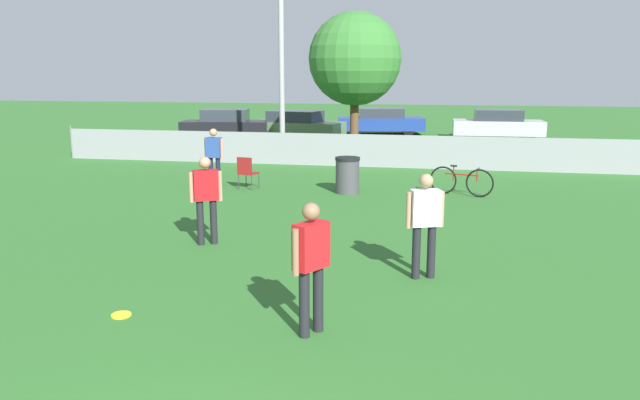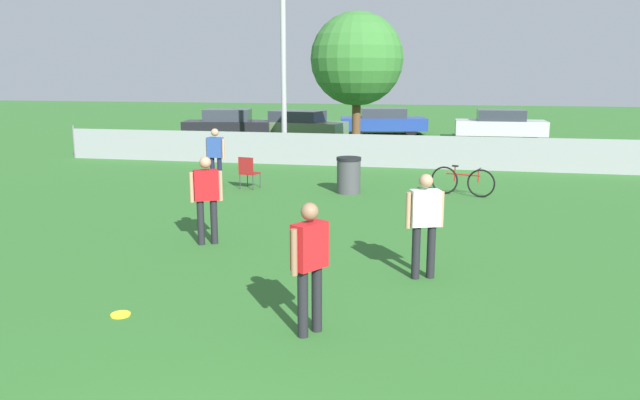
{
  "view_description": "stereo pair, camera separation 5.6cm",
  "coord_description": "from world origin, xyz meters",
  "px_view_note": "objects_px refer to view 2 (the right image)",
  "views": [
    {
      "loc": [
        1.72,
        -2.79,
        3.14
      ],
      "look_at": [
        -0.3,
        7.19,
        1.05
      ],
      "focal_mm": 35.0,
      "sensor_mm": 36.0,
      "label": 1
    },
    {
      "loc": [
        1.78,
        -2.78,
        3.14
      ],
      "look_at": [
        -0.3,
        7.19,
        1.05
      ],
      "focal_mm": 35.0,
      "sensor_mm": 36.0,
      "label": 2
    }
  ],
  "objects_px": {
    "trash_bin": "(349,175)",
    "parked_car_dark": "(228,125)",
    "parked_car_silver": "(500,125)",
    "player_defender_red": "(206,194)",
    "player_receiver_white": "(425,218)",
    "bicycle_sideline": "(463,181)",
    "folding_chair_sideline": "(248,171)",
    "parked_car_blue": "(383,121)",
    "light_pole": "(283,26)",
    "player_thrower_red": "(310,259)",
    "spectator_in_blue": "(215,153)",
    "tree_near_pole": "(357,59)",
    "frisbee_disc": "(121,315)",
    "parked_car_olive": "(298,126)"
  },
  "relations": [
    {
      "from": "player_thrower_red",
      "to": "trash_bin",
      "type": "relative_size",
      "value": 1.72
    },
    {
      "from": "player_defender_red",
      "to": "spectator_in_blue",
      "type": "relative_size",
      "value": 1.02
    },
    {
      "from": "spectator_in_blue",
      "to": "frisbee_disc",
      "type": "xyz_separation_m",
      "value": [
        2.22,
        -9.28,
        -0.92
      ]
    },
    {
      "from": "parked_car_dark",
      "to": "parked_car_olive",
      "type": "height_order",
      "value": "parked_car_dark"
    },
    {
      "from": "player_receiver_white",
      "to": "spectator_in_blue",
      "type": "xyz_separation_m",
      "value": [
        -6.05,
        6.92,
        -0.02
      ]
    },
    {
      "from": "parked_car_blue",
      "to": "parked_car_silver",
      "type": "xyz_separation_m",
      "value": [
        5.73,
        -1.34,
        0.03
      ]
    },
    {
      "from": "player_receiver_white",
      "to": "parked_car_dark",
      "type": "xyz_separation_m",
      "value": [
        -9.91,
        18.47,
        -0.27
      ]
    },
    {
      "from": "spectator_in_blue",
      "to": "trash_bin",
      "type": "height_order",
      "value": "spectator_in_blue"
    },
    {
      "from": "player_receiver_white",
      "to": "trash_bin",
      "type": "height_order",
      "value": "player_receiver_white"
    },
    {
      "from": "light_pole",
      "to": "parked_car_dark",
      "type": "relative_size",
      "value": 1.88
    },
    {
      "from": "tree_near_pole",
      "to": "parked_car_silver",
      "type": "relative_size",
      "value": 1.26
    },
    {
      "from": "parked_car_blue",
      "to": "light_pole",
      "type": "bearing_deg",
      "value": -115.47
    },
    {
      "from": "parked_car_olive",
      "to": "parked_car_dark",
      "type": "bearing_deg",
      "value": -160.08
    },
    {
      "from": "light_pole",
      "to": "player_thrower_red",
      "type": "relative_size",
      "value": 4.89
    },
    {
      "from": "tree_near_pole",
      "to": "player_thrower_red",
      "type": "bearing_deg",
      "value": -83.43
    },
    {
      "from": "player_receiver_white",
      "to": "trash_bin",
      "type": "xyz_separation_m",
      "value": [
        -2.24,
        6.65,
        -0.48
      ]
    },
    {
      "from": "trash_bin",
      "to": "parked_car_silver",
      "type": "distance_m",
      "value": 15.64
    },
    {
      "from": "tree_near_pole",
      "to": "player_receiver_white",
      "type": "bearing_deg",
      "value": -77.26
    },
    {
      "from": "player_thrower_red",
      "to": "bicycle_sideline",
      "type": "distance_m",
      "value": 9.56
    },
    {
      "from": "trash_bin",
      "to": "parked_car_dark",
      "type": "relative_size",
      "value": 0.22
    },
    {
      "from": "player_receiver_white",
      "to": "frisbee_disc",
      "type": "distance_m",
      "value": 4.59
    },
    {
      "from": "folding_chair_sideline",
      "to": "parked_car_olive",
      "type": "xyz_separation_m",
      "value": [
        -1.62,
        12.29,
        0.19
      ]
    },
    {
      "from": "light_pole",
      "to": "tree_near_pole",
      "type": "bearing_deg",
      "value": 18.71
    },
    {
      "from": "spectator_in_blue",
      "to": "folding_chair_sideline",
      "type": "height_order",
      "value": "spectator_in_blue"
    },
    {
      "from": "bicycle_sideline",
      "to": "player_receiver_white",
      "type": "bearing_deg",
      "value": -77.91
    },
    {
      "from": "player_thrower_red",
      "to": "folding_chair_sideline",
      "type": "relative_size",
      "value": 1.85
    },
    {
      "from": "parked_car_silver",
      "to": "player_defender_red",
      "type": "bearing_deg",
      "value": -109.58
    },
    {
      "from": "frisbee_disc",
      "to": "folding_chair_sideline",
      "type": "xyz_separation_m",
      "value": [
        -1.2,
        9.06,
        0.49
      ]
    },
    {
      "from": "frisbee_disc",
      "to": "player_thrower_red",
      "type": "bearing_deg",
      "value": -1.25
    },
    {
      "from": "spectator_in_blue",
      "to": "tree_near_pole",
      "type": "bearing_deg",
      "value": -104.5
    },
    {
      "from": "folding_chair_sideline",
      "to": "parked_car_olive",
      "type": "height_order",
      "value": "parked_car_olive"
    },
    {
      "from": "tree_near_pole",
      "to": "parked_car_dark",
      "type": "bearing_deg",
      "value": 145.64
    },
    {
      "from": "player_thrower_red",
      "to": "parked_car_dark",
      "type": "height_order",
      "value": "player_thrower_red"
    },
    {
      "from": "folding_chair_sideline",
      "to": "parked_car_blue",
      "type": "relative_size",
      "value": 0.19
    },
    {
      "from": "light_pole",
      "to": "spectator_in_blue",
      "type": "bearing_deg",
      "value": -93.48
    },
    {
      "from": "parked_car_dark",
      "to": "parked_car_olive",
      "type": "relative_size",
      "value": 0.91
    },
    {
      "from": "light_pole",
      "to": "parked_car_olive",
      "type": "distance_m",
      "value": 7.34
    },
    {
      "from": "trash_bin",
      "to": "player_receiver_white",
      "type": "bearing_deg",
      "value": -71.36
    },
    {
      "from": "frisbee_disc",
      "to": "parked_car_blue",
      "type": "bearing_deg",
      "value": 88.24
    },
    {
      "from": "folding_chair_sideline",
      "to": "parked_car_dark",
      "type": "height_order",
      "value": "parked_car_dark"
    },
    {
      "from": "trash_bin",
      "to": "parked_car_olive",
      "type": "relative_size",
      "value": 0.2
    },
    {
      "from": "player_defender_red",
      "to": "frisbee_disc",
      "type": "bearing_deg",
      "value": -115.85
    },
    {
      "from": "parked_car_blue",
      "to": "parked_car_silver",
      "type": "height_order",
      "value": "parked_car_silver"
    },
    {
      "from": "trash_bin",
      "to": "parked_car_blue",
      "type": "distance_m",
      "value": 16.2
    },
    {
      "from": "tree_near_pole",
      "to": "trash_bin",
      "type": "distance_m",
      "value": 7.89
    },
    {
      "from": "player_receiver_white",
      "to": "player_defender_red",
      "type": "xyz_separation_m",
      "value": [
        -4.01,
        1.17,
        0.0
      ]
    },
    {
      "from": "player_receiver_white",
      "to": "parked_car_olive",
      "type": "relative_size",
      "value": 0.35
    },
    {
      "from": "player_defender_red",
      "to": "parked_car_olive",
      "type": "distance_m",
      "value": 18.02
    },
    {
      "from": "light_pole",
      "to": "player_thrower_red",
      "type": "distance_m",
      "value": 16.45
    },
    {
      "from": "tree_near_pole",
      "to": "parked_car_blue",
      "type": "distance_m",
      "value": 9.47
    }
  ]
}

